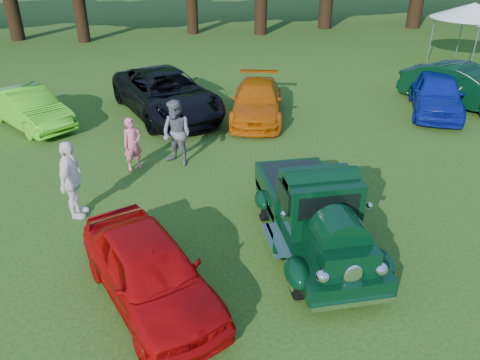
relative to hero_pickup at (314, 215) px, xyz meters
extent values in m
plane|color=#1F4710|center=(-1.14, -0.49, -0.75)|extent=(120.00, 120.00, 0.00)
cylinder|color=black|center=(-0.78, -1.49, -0.41)|extent=(0.21, 0.69, 0.69)
cylinder|color=black|center=(0.78, -1.49, -0.41)|extent=(0.21, 0.69, 0.69)
cylinder|color=black|center=(-0.78, 1.18, -0.41)|extent=(0.21, 0.69, 0.69)
cylinder|color=black|center=(0.78, 1.18, -0.41)|extent=(0.21, 0.69, 0.69)
cube|color=black|center=(0.00, -0.08, -0.27)|extent=(1.61, 4.20, 0.32)
cube|color=black|center=(0.00, -1.35, 0.11)|extent=(1.03, 1.35, 0.58)
cube|color=black|center=(0.00, -0.21, 0.42)|extent=(1.46, 1.07, 1.12)
cube|color=black|center=(0.00, -0.72, 0.62)|extent=(1.21, 0.06, 0.49)
cube|color=black|center=(0.00, 1.20, -0.01)|extent=(1.61, 1.91, 0.54)
cube|color=black|center=(0.00, 1.20, 0.26)|extent=(1.38, 1.68, 0.05)
ellipsoid|color=black|center=(-0.80, -1.49, -0.23)|extent=(0.46, 0.80, 0.46)
ellipsoid|color=black|center=(0.80, -1.49, -0.23)|extent=(0.46, 0.80, 0.46)
ellipsoid|color=black|center=(-0.83, 1.18, -0.24)|extent=(0.35, 0.67, 0.39)
ellipsoid|color=black|center=(0.83, 1.18, -0.24)|extent=(0.35, 0.67, 0.39)
ellipsoid|color=white|center=(0.00, -2.05, -0.01)|extent=(0.38, 0.12, 0.56)
sphere|color=white|center=(-0.52, -1.98, 0.05)|extent=(0.26, 0.26, 0.26)
sphere|color=white|center=(0.52, -1.98, 0.05)|extent=(0.26, 0.26, 0.26)
cube|color=white|center=(0.00, -2.19, -0.44)|extent=(1.51, 0.10, 0.10)
cube|color=white|center=(0.00, 2.16, -0.38)|extent=(1.51, 0.10, 0.10)
imported|color=#AC0707|center=(-3.40, -1.11, -0.10)|extent=(2.89, 4.16, 1.31)
imported|color=#4ABF19|center=(-7.32, 8.44, -0.10)|extent=(3.46, 3.98, 1.30)
imported|color=black|center=(-2.66, 8.81, 0.04)|extent=(4.31, 6.24, 1.58)
imported|color=#C25306|center=(0.49, 7.83, -0.13)|extent=(2.76, 4.59, 1.24)
imported|color=navy|center=(7.09, 7.17, -0.04)|extent=(3.36, 4.53, 1.44)
imported|color=black|center=(8.48, 7.58, 0.02)|extent=(3.89, 4.87, 1.55)
imported|color=#EE627B|center=(-3.79, 4.44, 0.00)|extent=(0.65, 0.57, 1.50)
imported|color=slate|center=(-2.55, 4.49, 0.20)|extent=(1.17, 1.16, 1.90)
imported|color=white|center=(-5.09, 2.12, 0.19)|extent=(0.68, 1.18, 1.89)
cube|color=white|center=(12.49, 13.59, 1.44)|extent=(3.50, 3.50, 0.11)
cone|color=white|center=(12.49, 13.59, 1.84)|extent=(5.14, 5.14, 0.71)
cylinder|color=slate|center=(11.83, 12.02, 0.32)|extent=(0.05, 0.05, 2.14)
cylinder|color=slate|center=(10.91, 14.25, 0.32)|extent=(0.05, 0.05, 2.14)
cylinder|color=slate|center=(13.14, 15.17, 0.32)|extent=(0.05, 0.05, 2.14)
cylinder|color=black|center=(-11.18, 24.07, 1.33)|extent=(0.84, 0.84, 4.18)
cylinder|color=black|center=(-7.06, 22.73, 1.09)|extent=(0.74, 0.74, 3.69)
cylinder|color=black|center=(-0.26, 24.20, 1.09)|extent=(0.74, 0.74, 3.68)
cylinder|color=black|center=(4.08, 23.14, 1.30)|extent=(0.82, 0.82, 4.10)
camera|label=1|loc=(-3.03, -7.82, 5.19)|focal=35.00mm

